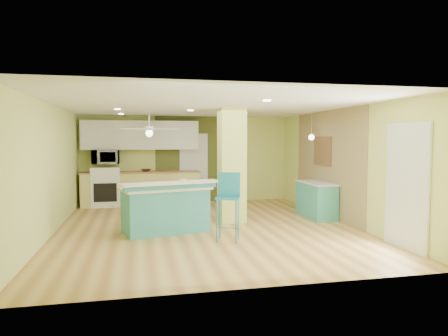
{
  "coord_description": "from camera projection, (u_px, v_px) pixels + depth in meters",
  "views": [
    {
      "loc": [
        -1.35,
        -8.09,
        1.81
      ],
      "look_at": [
        0.46,
        0.4,
        1.2
      ],
      "focal_mm": 32.0,
      "sensor_mm": 36.0,
      "label": 1
    }
  ],
  "objects": [
    {
      "name": "stove",
      "position": [
        106.0,
        190.0,
        10.91
      ],
      "size": [
        0.76,
        0.66,
        1.08
      ],
      "color": "white",
      "rests_on": "floor"
    },
    {
      "name": "fruit_bowl",
      "position": [
        146.0,
        170.0,
        11.11
      ],
      "size": [
        0.32,
        0.32,
        0.07
      ],
      "primitive_type": "imported",
      "rotation": [
        0.0,
        0.0,
        0.13
      ],
      "color": "#3C2618",
      "rests_on": "kitchen_run"
    },
    {
      "name": "pendant_lamp",
      "position": [
        311.0,
        137.0,
        9.45
      ],
      "size": [
        0.14,
        0.14,
        0.69
      ],
      "color": "silver",
      "rests_on": "ceiling"
    },
    {
      "name": "floor",
      "position": [
        207.0,
        228.0,
        8.3
      ],
      "size": [
        6.0,
        7.0,
        0.01
      ],
      "primitive_type": "cube",
      "color": "#A6743A",
      "rests_on": "ground"
    },
    {
      "name": "bar_stool",
      "position": [
        228.0,
        195.0,
        7.2
      ],
      "size": [
        0.52,
        0.52,
        1.22
      ],
      "rotation": [
        0.0,
        0.0,
        -0.36
      ],
      "color": "teal",
      "rests_on": "floor"
    },
    {
      "name": "french_door",
      "position": [
        406.0,
        186.0,
        6.6
      ],
      "size": [
        0.04,
        1.08,
        2.1
      ],
      "primitive_type": "cube",
      "color": "white",
      "rests_on": "floor"
    },
    {
      "name": "column",
      "position": [
        232.0,
        165.0,
        8.83
      ],
      "size": [
        0.55,
        0.55,
        2.5
      ],
      "primitive_type": "cube",
      "color": "#CCD864",
      "rests_on": "floor"
    },
    {
      "name": "interior_door",
      "position": [
        194.0,
        168.0,
        11.65
      ],
      "size": [
        0.82,
        0.05,
        2.0
      ],
      "primitive_type": "cube",
      "color": "silver",
      "rests_on": "floor"
    },
    {
      "name": "microwave",
      "position": [
        106.0,
        157.0,
        10.86
      ],
      "size": [
        0.7,
        0.48,
        0.39
      ],
      "primitive_type": "imported",
      "color": "white",
      "rests_on": "wall_back"
    },
    {
      "name": "wall_right",
      "position": [
        340.0,
        165.0,
        8.83
      ],
      "size": [
        0.01,
        7.0,
        2.5
      ],
      "primitive_type": "cube",
      "color": "#D3DF77",
      "rests_on": "floor"
    },
    {
      "name": "wall_back",
      "position": [
        187.0,
        159.0,
        11.63
      ],
      "size": [
        6.0,
        0.01,
        2.5
      ],
      "primitive_type": "cube",
      "color": "#D3DF77",
      "rests_on": "floor"
    },
    {
      "name": "upper_cabinets",
      "position": [
        141.0,
        135.0,
        11.13
      ],
      "size": [
        3.2,
        0.34,
        0.8
      ],
      "primitive_type": "cube",
      "color": "white",
      "rests_on": "wall_back"
    },
    {
      "name": "ceiling_fan",
      "position": [
        149.0,
        129.0,
        9.88
      ],
      "size": [
        1.41,
        1.41,
        0.61
      ],
      "color": "white",
      "rests_on": "ceiling"
    },
    {
      "name": "wall_decor",
      "position": [
        323.0,
        151.0,
        9.59
      ],
      "size": [
        0.03,
        0.9,
        0.7
      ],
      "primitive_type": "cube",
      "color": "brown",
      "rests_on": "wood_panel"
    },
    {
      "name": "side_counter",
      "position": [
        316.0,
        200.0,
        9.36
      ],
      "size": [
        0.55,
        1.29,
        0.83
      ],
      "color": "teal",
      "rests_on": "floor"
    },
    {
      "name": "olive_accent",
      "position": [
        194.0,
        159.0,
        11.66
      ],
      "size": [
        2.2,
        0.02,
        2.5
      ],
      "primitive_type": "cube",
      "color": "#4D5321",
      "rests_on": "floor"
    },
    {
      "name": "wall_front",
      "position": [
        255.0,
        187.0,
        4.79
      ],
      "size": [
        6.0,
        0.01,
        2.5
      ],
      "primitive_type": "cube",
      "color": "#D3DF77",
      "rests_on": "floor"
    },
    {
      "name": "wood_panel",
      "position": [
        327.0,
        164.0,
        9.42
      ],
      "size": [
        0.02,
        3.4,
        2.5
      ],
      "primitive_type": "cube",
      "color": "olive",
      "rests_on": "floor"
    },
    {
      "name": "wall_left",
      "position": [
        51.0,
        170.0,
        7.59
      ],
      "size": [
        0.01,
        7.0,
        2.5
      ],
      "primitive_type": "cube",
      "color": "#D3DF77",
      "rests_on": "floor"
    },
    {
      "name": "kitchen_run",
      "position": [
        142.0,
        188.0,
        11.12
      ],
      "size": [
        3.25,
        0.63,
        0.94
      ],
      "color": "#D8CE71",
      "rests_on": "floor"
    },
    {
      "name": "ceiling",
      "position": [
        206.0,
        106.0,
        8.12
      ],
      "size": [
        6.0,
        7.0,
        0.01
      ],
      "primitive_type": "cube",
      "color": "white",
      "rests_on": "wall_back"
    },
    {
      "name": "canister",
      "position": [
        183.0,
        183.0,
        7.96
      ],
      "size": [
        0.14,
        0.14,
        0.15
      ],
      "primitive_type": "cylinder",
      "color": "yellow",
      "rests_on": "peninsula"
    },
    {
      "name": "peninsula",
      "position": [
        166.0,
        208.0,
        7.86
      ],
      "size": [
        2.0,
        1.43,
        1.02
      ],
      "rotation": [
        0.0,
        0.0,
        0.25
      ],
      "color": "teal",
      "rests_on": "floor"
    }
  ]
}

